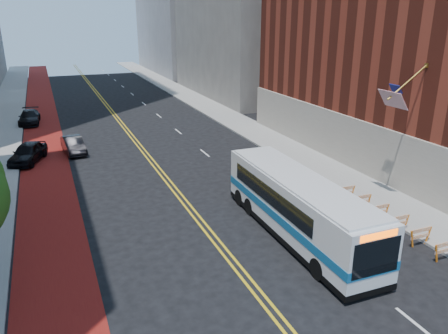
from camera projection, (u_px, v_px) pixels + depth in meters
The scene contains 11 objects.
ground at pixel (283, 324), 16.96m from camera, with size 160.00×160.00×0.00m, color black.
sidewalk_right at pixel (242, 124), 47.42m from camera, with size 4.00×140.00×0.15m, color gray.
bus_lane_paint at pixel (44, 145), 40.21m from camera, with size 3.60×140.00×0.01m, color maroon.
center_line_inner at pixel (130, 136), 43.06m from camera, with size 0.14×140.00×0.01m, color gold.
center_line_outer at pixel (133, 136), 43.19m from camera, with size 0.14×140.00×0.01m, color gold.
lane_dashes at pixel (159, 116), 51.83m from camera, with size 0.14×98.20×0.01m.
construction_barriers at pixel (409, 228), 23.18m from camera, with size 1.42×10.91×1.00m.
transit_bus at pixel (297, 205), 23.29m from camera, with size 2.83×12.26×3.36m.
car_a at pixel (28, 153), 35.34m from camera, with size 1.89×4.69×1.60m, color black.
car_b at pixel (73, 145), 37.71m from camera, with size 1.51×4.32×1.42m, color black.
car_c at pixel (29, 117), 47.77m from camera, with size 2.05×5.03×1.46m, color black.
Camera 1 is at (-7.46, -12.04, 11.40)m, focal length 35.00 mm.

